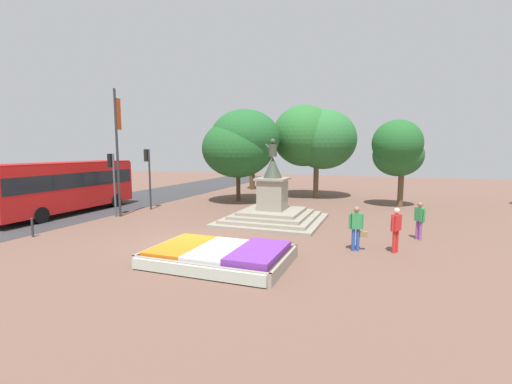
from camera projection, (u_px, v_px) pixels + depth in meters
ground_plane at (191, 245)px, 14.25m from camera, size 84.54×84.54×0.00m
street_asphalt_strip at (5, 225)px, 18.13m from camera, size 6.89×73.97×0.01m
flower_planter at (220, 256)px, 11.95m from camera, size 4.92×3.32×0.63m
statue_monument at (272, 208)px, 18.81m from camera, size 5.36×5.36×4.55m
traffic_light_mid_block at (113, 173)px, 20.09m from camera, size 0.41×0.29×3.73m
traffic_light_far_corner at (148, 168)px, 22.52m from camera, size 0.42×0.31×3.99m
banner_pole at (117, 150)px, 19.98m from camera, size 0.17×0.66×7.44m
city_bus at (65, 184)px, 21.02m from camera, size 2.58×9.55×3.19m
pedestrian_with_handbag at (357, 226)px, 13.32m from camera, size 0.71×0.36×1.76m
pedestrian_near_planter at (420, 218)px, 14.99m from camera, size 0.41×0.45×1.68m
pedestrian_crossing_plaza at (396, 227)px, 13.07m from camera, size 0.39×0.49×1.75m
kerb_bollard_mid_a at (32, 227)px, 15.53m from camera, size 0.11×0.11×0.88m
park_tree_far_left at (243, 145)px, 25.78m from camera, size 5.69×6.04×6.94m
park_tree_far_right at (258, 146)px, 33.96m from camera, size 2.80×3.18×5.75m
park_tree_street_side at (311, 137)px, 28.22m from camera, size 6.81×5.97×7.61m
park_tree_mid_canopy at (398, 149)px, 23.45m from camera, size 3.47×3.66×5.99m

